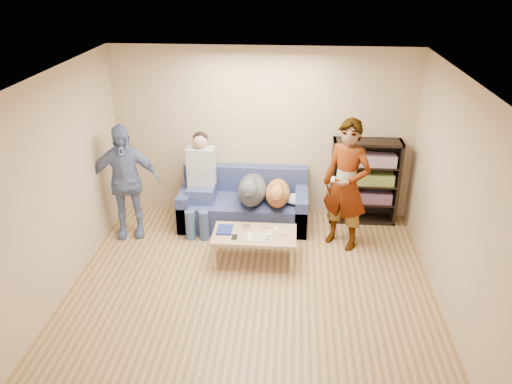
# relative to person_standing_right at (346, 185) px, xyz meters

# --- Properties ---
(ground) EXTENTS (5.00, 5.00, 0.00)m
(ground) POSITION_rel_person_standing_right_xyz_m (-1.20, -1.57, -0.92)
(ground) COLOR olive
(ground) RESTS_ON ground
(ceiling) EXTENTS (5.00, 5.00, 0.00)m
(ceiling) POSITION_rel_person_standing_right_xyz_m (-1.20, -1.57, 1.68)
(ceiling) COLOR white
(ceiling) RESTS_ON ground
(wall_back) EXTENTS (4.50, 0.00, 4.50)m
(wall_back) POSITION_rel_person_standing_right_xyz_m (-1.20, 0.93, 0.38)
(wall_back) COLOR tan
(wall_back) RESTS_ON ground
(wall_left) EXTENTS (0.00, 5.00, 5.00)m
(wall_left) POSITION_rel_person_standing_right_xyz_m (-3.45, -1.57, 0.38)
(wall_left) COLOR tan
(wall_left) RESTS_ON ground
(wall_right) EXTENTS (0.00, 5.00, 5.00)m
(wall_right) POSITION_rel_person_standing_right_xyz_m (1.05, -1.57, 0.38)
(wall_right) COLOR tan
(wall_right) RESTS_ON ground
(blanket) EXTENTS (0.36, 0.31, 0.13)m
(blanket) POSITION_rel_person_standing_right_xyz_m (-0.66, 0.40, -0.43)
(blanket) COLOR #B9B9BF
(blanket) RESTS_ON sofa
(person_standing_right) EXTENTS (0.80, 0.73, 1.84)m
(person_standing_right) POSITION_rel_person_standing_right_xyz_m (0.00, 0.00, 0.00)
(person_standing_right) COLOR gray
(person_standing_right) RESTS_ON ground
(person_standing_left) EXTENTS (1.05, 0.61, 1.68)m
(person_standing_left) POSITION_rel_person_standing_right_xyz_m (-3.09, 0.05, -0.08)
(person_standing_left) COLOR #6A76AA
(person_standing_left) RESTS_ON ground
(held_controller) EXTENTS (0.07, 0.13, 0.03)m
(held_controller) POSITION_rel_person_standing_right_xyz_m (-0.20, -0.20, 0.17)
(held_controller) COLOR white
(held_controller) RESTS_ON person_standing_right
(notebook_blue) EXTENTS (0.20, 0.26, 0.03)m
(notebook_blue) POSITION_rel_person_standing_right_xyz_m (-1.60, -0.48, -0.49)
(notebook_blue) COLOR navy
(notebook_blue) RESTS_ON coffee_table
(papers) EXTENTS (0.26, 0.20, 0.02)m
(papers) POSITION_rel_person_standing_right_xyz_m (-1.15, -0.63, -0.49)
(papers) COLOR white
(papers) RESTS_ON coffee_table
(magazine) EXTENTS (0.22, 0.17, 0.01)m
(magazine) POSITION_rel_person_standing_right_xyz_m (-1.12, -0.61, -0.48)
(magazine) COLOR #AFA38C
(magazine) RESTS_ON coffee_table
(camera_silver) EXTENTS (0.11, 0.06, 0.05)m
(camera_silver) POSITION_rel_person_standing_right_xyz_m (-1.32, -0.41, -0.47)
(camera_silver) COLOR silver
(camera_silver) RESTS_ON coffee_table
(controller_a) EXTENTS (0.04, 0.13, 0.03)m
(controller_a) POSITION_rel_person_standing_right_xyz_m (-0.92, -0.43, -0.48)
(controller_a) COLOR silver
(controller_a) RESTS_ON coffee_table
(controller_b) EXTENTS (0.09, 0.06, 0.03)m
(controller_b) POSITION_rel_person_standing_right_xyz_m (-0.84, -0.51, -0.48)
(controller_b) COLOR white
(controller_b) RESTS_ON coffee_table
(headphone_cup_a) EXTENTS (0.07, 0.07, 0.02)m
(headphone_cup_a) POSITION_rel_person_standing_right_xyz_m (-1.00, -0.55, -0.49)
(headphone_cup_a) COLOR white
(headphone_cup_a) RESTS_ON coffee_table
(headphone_cup_b) EXTENTS (0.07, 0.07, 0.02)m
(headphone_cup_b) POSITION_rel_person_standing_right_xyz_m (-1.00, -0.47, -0.49)
(headphone_cup_b) COLOR silver
(headphone_cup_b) RESTS_ON coffee_table
(pen_orange) EXTENTS (0.13, 0.06, 0.01)m
(pen_orange) POSITION_rel_person_standing_right_xyz_m (-1.22, -0.69, -0.50)
(pen_orange) COLOR #C6591C
(pen_orange) RESTS_ON coffee_table
(pen_black) EXTENTS (0.13, 0.08, 0.01)m
(pen_black) POSITION_rel_person_standing_right_xyz_m (-1.08, -0.35, -0.50)
(pen_black) COLOR black
(pen_black) RESTS_ON coffee_table
(wallet) EXTENTS (0.07, 0.12, 0.02)m
(wallet) POSITION_rel_person_standing_right_xyz_m (-1.45, -0.65, -0.49)
(wallet) COLOR black
(wallet) RESTS_ON coffee_table
(sofa) EXTENTS (1.90, 0.85, 0.82)m
(sofa) POSITION_rel_person_standing_right_xyz_m (-1.45, 0.53, -0.64)
(sofa) COLOR #515B93
(sofa) RESTS_ON ground
(person_seated) EXTENTS (0.40, 0.73, 1.47)m
(person_seated) POSITION_rel_person_standing_right_xyz_m (-2.07, 0.40, -0.15)
(person_seated) COLOR #3F4D8C
(person_seated) RESTS_ON sofa
(dog_gray) EXTENTS (0.42, 1.25, 0.61)m
(dog_gray) POSITION_rel_person_standing_right_xyz_m (-1.32, 0.34, -0.28)
(dog_gray) COLOR #4B4E56
(dog_gray) RESTS_ON sofa
(dog_tan) EXTENTS (0.36, 1.14, 0.52)m
(dog_tan) POSITION_rel_person_standing_right_xyz_m (-0.94, 0.31, -0.31)
(dog_tan) COLOR #B47F37
(dog_tan) RESTS_ON sofa
(coffee_table) EXTENTS (1.10, 0.60, 0.42)m
(coffee_table) POSITION_rel_person_standing_right_xyz_m (-1.20, -0.53, -0.55)
(coffee_table) COLOR tan
(coffee_table) RESTS_ON ground
(bookshelf) EXTENTS (1.00, 0.34, 1.30)m
(bookshelf) POSITION_rel_person_standing_right_xyz_m (0.35, 0.76, -0.24)
(bookshelf) COLOR black
(bookshelf) RESTS_ON ground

